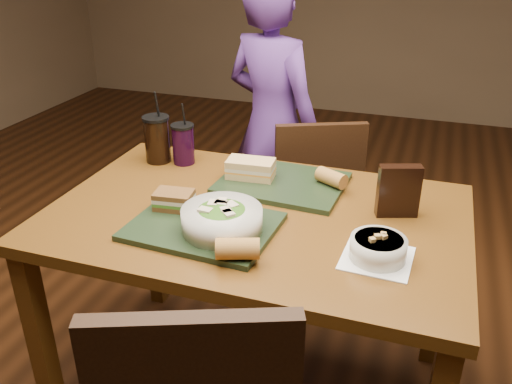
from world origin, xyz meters
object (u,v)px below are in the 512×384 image
Objects in this scene: soup_bowl at (378,248)px; dining_table at (256,237)px; diner at (272,126)px; baguette_far at (331,178)px; sandwich_far at (251,169)px; sandwich_near at (174,200)px; tray_far at (282,183)px; chip_bag at (398,191)px; cup_cola at (157,139)px; cup_berry at (183,144)px; chair_far at (322,200)px; salad_bowl at (222,218)px; tray_near at (203,226)px; baguette_near at (238,249)px.

dining_table is at bearing 159.23° from soup_bowl.
dining_table is 0.92× the size of diner.
diner is at bearing 121.29° from baguette_far.
diner reaches higher than baguette_far.
sandwich_far is (0.14, -0.72, 0.09)m from diner.
baguette_far is (0.19, 0.24, 0.13)m from dining_table.
sandwich_near is at bearing -159.86° from dining_table.
tray_far is 3.33× the size of sandwich_near.
dining_table is 7.81× the size of chip_bag.
sandwich_far is (-0.09, 0.21, 0.14)m from dining_table.
baguette_far is (0.28, 0.03, -0.01)m from sandwich_far.
cup_cola is 1.17× the size of cup_berry.
chair_far reaches higher than tray_far.
baguette_far is at bearing 118.14° from soup_bowl.
chip_bag is at bearing -9.86° from sandwich_far.
cup_cola is at bearing 134.85° from salad_bowl.
cup_berry is (-0.34, 0.46, 0.02)m from salad_bowl.
sandwich_near is at bearing -130.90° from tray_far.
chip_bag is at bearing 85.24° from soup_bowl.
sandwich_far is at bearing 151.12° from chip_bag.
chair_far reaches higher than baguette_far.
salad_bowl is at bearing -53.37° from cup_berry.
chip_bag reaches higher than salad_bowl.
cup_berry is at bearing 169.71° from tray_far.
tray_near is 0.15m from sandwich_near.
tray_far is 2.48× the size of sandwich_far.
soup_bowl is at bearing -5.62° from sandwich_near.
sandwich_far reaches higher than baguette_near.
tray_far is at bearing 49.10° from sandwich_near.
dining_table is at bearing 74.52° from salad_bowl.
soup_bowl is 0.90m from cup_berry.
sandwich_near is at bearing -116.71° from sandwich_far.
baguette_far is 0.58m from cup_berry.
baguette_near is at bearing -91.69° from chair_far.
chair_far is 0.61× the size of diner.
soup_bowl is 0.98m from cup_cola.
salad_bowl is (-0.07, -0.38, 0.05)m from tray_far.
baguette_near reaches higher than soup_bowl.
salad_bowl is 1.40× the size of chip_bag.
dining_table is 5.57× the size of salad_bowl.
chip_bag reaches higher than dining_table.
soup_bowl is 1.67× the size of baguette_near.
dining_table is 0.24m from tray_far.
sandwich_near is 0.69m from chip_bag.
soup_bowl is 1.83× the size of baguette_far.
sandwich_far is 0.52m from baguette_near.
chair_far is at bearing 104.18° from baguette_far.
cup_cola is at bearing -171.57° from cup_berry.
sandwich_near is at bearing 111.04° from diner.
chair_far is at bearing 162.45° from diner.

